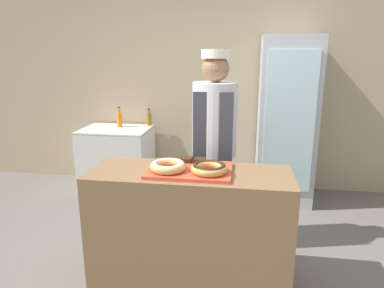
{
  "coord_description": "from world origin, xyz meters",
  "views": [
    {
      "loc": [
        0.37,
        -2.3,
        1.71
      ],
      "look_at": [
        0.0,
        0.1,
        1.07
      ],
      "focal_mm": 32.0,
      "sensor_mm": 36.0,
      "label": 1
    }
  ],
  "objects": [
    {
      "name": "wall_back",
      "position": [
        0.0,
        2.13,
        1.35
      ],
      "size": [
        8.0,
        0.06,
        2.7
      ],
      "color": "tan",
      "rests_on": "ground_plane"
    },
    {
      "name": "ground_plane",
      "position": [
        0.0,
        0.0,
        0.0
      ],
      "size": [
        14.0,
        14.0,
        0.0
      ],
      "primitive_type": "plane",
      "color": "#66605B"
    },
    {
      "name": "donut_chocolate_glaze",
      "position": [
        0.15,
        -0.07,
        0.95
      ],
      "size": [
        0.25,
        0.25,
        0.06
      ],
      "color": "tan",
      "rests_on": "serving_tray"
    },
    {
      "name": "bottle_amber",
      "position": [
        -0.87,
        2.0,
        0.89
      ],
      "size": [
        0.06,
        0.06,
        0.22
      ],
      "color": "#99661E",
      "rests_on": "chest_freezer"
    },
    {
      "name": "serving_tray",
      "position": [
        0.0,
        0.0,
        0.9
      ],
      "size": [
        0.6,
        0.43,
        0.02
      ],
      "color": "#D84C33",
      "rests_on": "display_counter"
    },
    {
      "name": "brownie_back_left",
      "position": [
        -0.05,
        0.16,
        0.93
      ],
      "size": [
        0.09,
        0.09,
        0.03
      ],
      "color": "#382111",
      "rests_on": "serving_tray"
    },
    {
      "name": "brownie_back_right",
      "position": [
        0.05,
        0.16,
        0.93
      ],
      "size": [
        0.09,
        0.09,
        0.03
      ],
      "color": "#382111",
      "rests_on": "serving_tray"
    },
    {
      "name": "chest_freezer",
      "position": [
        -1.23,
        1.74,
        0.41
      ],
      "size": [
        0.85,
        0.65,
        0.8
      ],
      "color": "silver",
      "rests_on": "ground_plane"
    },
    {
      "name": "donut_light_glaze",
      "position": [
        -0.15,
        -0.07,
        0.95
      ],
      "size": [
        0.25,
        0.25,
        0.06
      ],
      "color": "tan",
      "rests_on": "serving_tray"
    },
    {
      "name": "baker_person",
      "position": [
        0.12,
        0.61,
        0.93
      ],
      "size": [
        0.39,
        0.39,
        1.75
      ],
      "color": "#4C4C51",
      "rests_on": "ground_plane"
    },
    {
      "name": "beverage_fridge",
      "position": [
        0.85,
        1.74,
        0.96
      ],
      "size": [
        0.63,
        0.67,
        1.91
      ],
      "color": "#ADB2B7",
      "rests_on": "ground_plane"
    },
    {
      "name": "bottle_orange",
      "position": [
        -1.22,
        1.85,
        0.9
      ],
      "size": [
        0.06,
        0.06,
        0.26
      ],
      "color": "orange",
      "rests_on": "chest_freezer"
    },
    {
      "name": "display_counter",
      "position": [
        0.0,
        0.0,
        0.45
      ],
      "size": [
        1.46,
        0.54,
        0.89
      ],
      "color": "brown",
      "rests_on": "ground_plane"
    }
  ]
}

